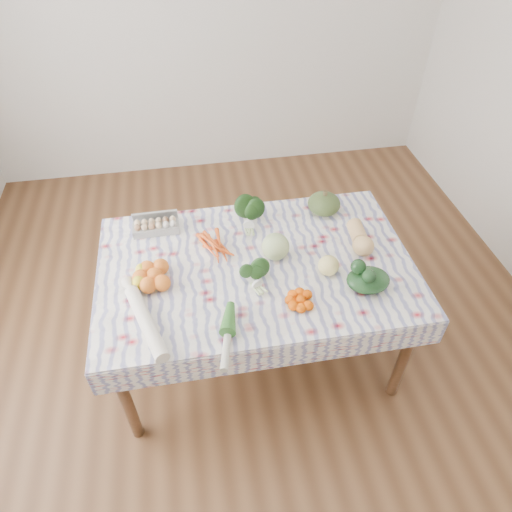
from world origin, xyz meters
TOP-DOWN VIEW (x-y plane):
  - ground at (0.00, 0.00)m, footprint 4.50×4.50m
  - wall_back at (0.00, 2.25)m, footprint 4.00×0.04m
  - dining_table at (0.00, 0.00)m, footprint 1.60×1.00m
  - tablecloth at (0.00, 0.00)m, footprint 1.66×1.06m
  - egg_carton at (-0.51, 0.36)m, footprint 0.26×0.11m
  - carrot_bunch at (-0.20, 0.16)m, footprint 0.27×0.26m
  - kale_bunch at (0.02, 0.33)m, footprint 0.19×0.18m
  - kabocha_squash at (0.47, 0.37)m, footprint 0.23×0.23m
  - cabbage at (0.11, 0.04)m, footprint 0.15×0.15m
  - butternut_squash at (0.59, 0.05)m, footprint 0.14×0.26m
  - orange_cluster at (-0.53, -0.04)m, footprint 0.28×0.28m
  - broccoli at (-0.04, -0.14)m, footprint 0.17×0.17m
  - mandarin_cluster at (0.16, -0.30)m, footprint 0.20×0.20m
  - grapefruit at (0.35, -0.13)m, footprint 0.14×0.14m
  - spinach_bag at (0.52, -0.26)m, footprint 0.27×0.25m
  - daikon at (-0.57, -0.32)m, footprint 0.21×0.47m
  - leek at (-0.21, -0.46)m, footprint 0.11×0.34m

SIDE VIEW (x-z plane):
  - ground at x=0.00m, z-range 0.00..0.00m
  - dining_table at x=0.00m, z-range 0.30..1.05m
  - tablecloth at x=0.00m, z-range 0.75..0.76m
  - leek at x=-0.21m, z-range 0.76..0.80m
  - carrot_bunch at x=-0.20m, z-range 0.76..0.80m
  - mandarin_cluster at x=0.16m, z-range 0.76..0.81m
  - daikon at x=-0.57m, z-range 0.76..0.83m
  - egg_carton at x=-0.51m, z-range 0.76..0.83m
  - orange_cluster at x=-0.53m, z-range 0.76..0.85m
  - spinach_bag at x=0.52m, z-range 0.76..0.86m
  - broccoli at x=-0.04m, z-range 0.76..0.86m
  - grapefruit at x=0.35m, z-range 0.76..0.87m
  - butternut_squash at x=0.59m, z-range 0.76..0.88m
  - kabocha_squash at x=0.47m, z-range 0.76..0.89m
  - cabbage at x=0.11m, z-range 0.76..0.91m
  - kale_bunch at x=0.02m, z-range 0.76..0.91m
  - wall_back at x=0.00m, z-range 0.00..2.80m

